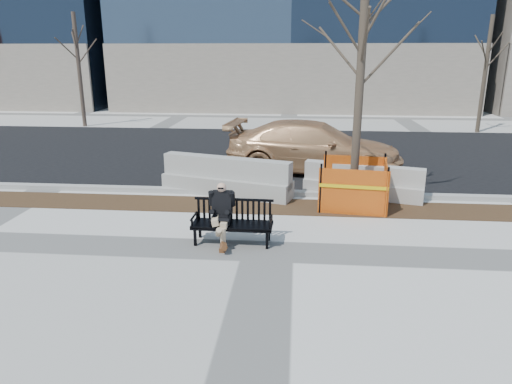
% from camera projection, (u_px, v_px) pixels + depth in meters
% --- Properties ---
extents(ground, '(120.00, 120.00, 0.00)m').
position_uv_depth(ground, '(268.00, 251.00, 8.61)').
color(ground, beige).
rests_on(ground, ground).
extents(mulch_strip, '(40.00, 1.20, 0.02)m').
position_uv_depth(mulch_strip, '(275.00, 206.00, 11.09)').
color(mulch_strip, '#47301C').
rests_on(mulch_strip, ground).
extents(asphalt_street, '(60.00, 10.40, 0.01)m').
position_uv_depth(asphalt_street, '(283.00, 153.00, 17.00)').
color(asphalt_street, black).
rests_on(asphalt_street, ground).
extents(curb, '(60.00, 0.25, 0.12)m').
position_uv_depth(curb, '(277.00, 193.00, 11.98)').
color(curb, '#9E9B93').
rests_on(curb, ground).
extents(bench, '(1.58, 0.60, 0.84)m').
position_uv_depth(bench, '(233.00, 243.00, 8.99)').
color(bench, black).
rests_on(bench, ground).
extents(seated_man, '(0.51, 0.83, 1.15)m').
position_uv_depth(seated_man, '(222.00, 241.00, 9.05)').
color(seated_man, black).
rests_on(seated_man, ground).
extents(tree_fence, '(2.58, 2.58, 5.77)m').
position_uv_depth(tree_fence, '(352.00, 205.00, 11.18)').
color(tree_fence, orange).
rests_on(tree_fence, ground).
extents(sedan, '(5.51, 2.82, 1.53)m').
position_uv_depth(sedan, '(313.00, 172.00, 14.35)').
color(sedan, tan).
rests_on(sedan, ground).
extents(jersey_barrier_left, '(3.49, 1.62, 0.98)m').
position_uv_depth(jersey_barrier_left, '(227.00, 194.00, 12.06)').
color(jersey_barrier_left, '#9B9891').
rests_on(jersey_barrier_left, ground).
extents(jersey_barrier_right, '(3.00, 1.34, 0.85)m').
position_uv_depth(jersey_barrier_right, '(362.00, 197.00, 11.84)').
color(jersey_barrier_right, '#AAA79F').
rests_on(jersey_barrier_right, ground).
extents(far_tree_left, '(2.79, 2.79, 5.75)m').
position_uv_depth(far_tree_left, '(85.00, 126.00, 23.14)').
color(far_tree_left, '#4F3E32').
rests_on(far_tree_left, ground).
extents(far_tree_right, '(2.58, 2.58, 5.48)m').
position_uv_depth(far_tree_right, '(477.00, 132.00, 21.42)').
color(far_tree_right, '#4A3E30').
rests_on(far_tree_right, ground).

